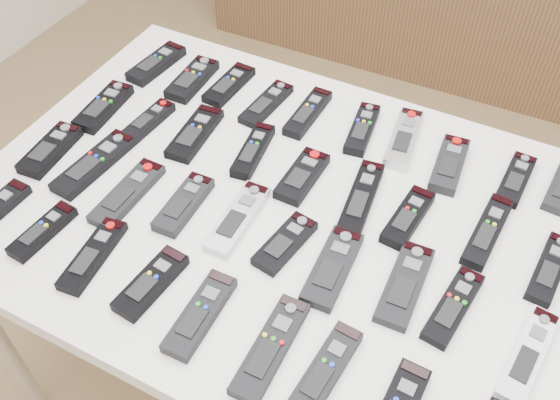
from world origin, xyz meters
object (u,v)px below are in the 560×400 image
at_px(remote_21, 127,193).
at_px(remote_28, 528,355).
at_px(remote_23, 238,218).
at_px(remote_15, 361,199).
at_px(remote_27, 453,306).
at_px(remote_10, 104,107).
at_px(remote_25, 332,268).
at_px(remote_14, 302,176).
at_px(remote_17, 488,231).
at_px(remote_34, 271,348).
at_px(remote_30, 43,231).
at_px(remote_32, 151,283).
at_px(remote_6, 404,139).
at_px(remote_16, 408,217).
at_px(remote_20, 94,164).
at_px(remote_11, 149,120).
at_px(remote_12, 195,133).
at_px(remote_22, 184,204).
at_px(remote_2, 229,85).
at_px(remote_7, 449,164).
at_px(remote_0, 156,64).
at_px(remote_5, 362,129).
at_px(remote_18, 550,269).
at_px(remote_1, 192,79).
at_px(remote_35, 325,371).
at_px(remote_31, 93,255).
at_px(table, 280,225).
at_px(remote_13, 253,151).
at_px(remote_4, 308,113).
at_px(remote_24, 285,243).
at_px(remote_33, 200,314).
at_px(remote_3, 266,104).
at_px(remote_8, 516,179).
at_px(remote_19, 50,150).

xyz_separation_m(remote_21, remote_28, (0.81, 0.01, 0.00)).
xyz_separation_m(remote_21, remote_23, (0.23, 0.05, 0.00)).
distance_m(remote_15, remote_27, 0.29).
distance_m(remote_10, remote_25, 0.69).
bearing_deg(remote_14, remote_17, 5.37).
bearing_deg(remote_23, remote_34, -50.98).
bearing_deg(remote_30, remote_32, 3.34).
xyz_separation_m(remote_6, remote_21, (-0.45, -0.42, -0.00)).
relative_size(remote_16, remote_20, 0.76).
bearing_deg(remote_11, remote_12, 9.73).
relative_size(remote_6, remote_22, 1.17).
distance_m(remote_2, remote_7, 0.56).
bearing_deg(remote_28, remote_21, -172.92).
distance_m(remote_0, remote_34, 0.86).
bearing_deg(remote_5, remote_28, -49.30).
bearing_deg(remote_11, remote_18, 3.80).
xyz_separation_m(remote_1, remote_34, (0.52, -0.56, -0.00)).
xyz_separation_m(remote_12, remote_35, (0.50, -0.39, 0.00)).
distance_m(remote_0, remote_30, 0.57).
height_order(remote_1, remote_22, same).
distance_m(remote_11, remote_16, 0.63).
xyz_separation_m(remote_27, remote_31, (-0.63, -0.20, 0.00)).
xyz_separation_m(remote_7, remote_30, (-0.64, -0.54, -0.00)).
relative_size(table, remote_12, 7.05).
bearing_deg(remote_5, remote_13, -144.33).
distance_m(remote_4, remote_18, 0.62).
height_order(remote_2, remote_12, same).
height_order(remote_21, remote_24, same).
distance_m(remote_7, remote_33, 0.62).
bearing_deg(remote_27, remote_17, 94.64).
height_order(remote_14, remote_18, remote_14).
height_order(remote_5, remote_16, same).
relative_size(remote_2, remote_31, 0.92).
distance_m(remote_6, remote_32, 0.64).
xyz_separation_m(remote_1, remote_14, (0.39, -0.18, -0.00)).
height_order(remote_14, remote_25, same).
xyz_separation_m(remote_13, remote_27, (0.50, -0.19, -0.00)).
height_order(remote_22, remote_27, remote_22).
xyz_separation_m(remote_3, remote_22, (0.01, -0.36, 0.00)).
bearing_deg(remote_31, remote_7, 39.89).
xyz_separation_m(remote_23, remote_24, (0.11, -0.01, -0.00)).
bearing_deg(remote_30, remote_21, 65.98).
distance_m(remote_17, remote_22, 0.60).
bearing_deg(remote_8, remote_18, -59.11).
bearing_deg(remote_1, remote_11, -93.30).
relative_size(remote_3, remote_6, 0.91).
xyz_separation_m(remote_20, remote_34, (0.54, -0.21, -0.00)).
height_order(remote_17, remote_19, remote_19).
xyz_separation_m(remote_6, remote_20, (-0.56, -0.38, -0.00)).
bearing_deg(remote_5, remote_4, 173.58).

